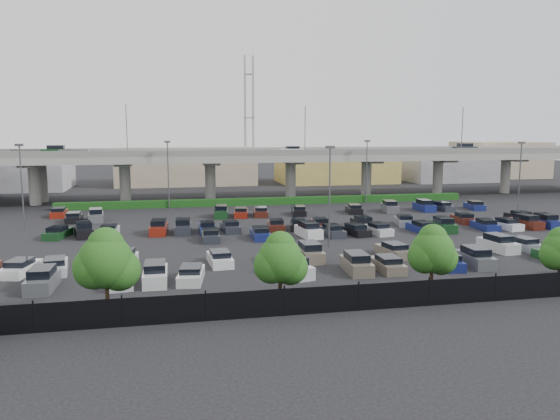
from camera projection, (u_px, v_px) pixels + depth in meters
The scene contains 9 objects.
ground at pixel (309, 232), 63.95m from camera, with size 280.00×280.00×0.00m, color black.
overpass at pixel (261, 159), 93.96m from camera, with size 150.00×13.00×15.80m.
hedge at pixel (270, 201), 88.10m from camera, with size 66.00×1.60×1.10m, color #103910.
fence at pixel (414, 294), 36.67m from camera, with size 70.00×0.10×2.00m.
tree_row at pixel (416, 251), 37.88m from camera, with size 65.07×3.66×5.94m.
parked_cars at pixel (325, 233), 59.94m from camera, with size 62.83×41.58×1.67m.
light_poles at pixel (271, 178), 64.17m from camera, with size 66.90×48.38×10.30m.
distant_buildings at pixel (293, 166), 125.80m from camera, with size 138.00×24.00×9.00m.
comm_tower at pixel (249, 115), 134.24m from camera, with size 2.40×2.40×30.00m.
Camera 1 is at (-16.07, -60.92, 11.75)m, focal length 35.00 mm.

